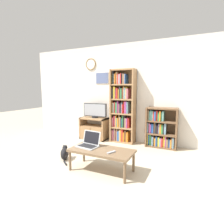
% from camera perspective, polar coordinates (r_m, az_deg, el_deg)
% --- Properties ---
extents(ground_plane, '(18.00, 18.00, 0.00)m').
position_cam_1_polar(ground_plane, '(3.01, -10.24, -20.66)').
color(ground_plane, '#BCAD93').
extents(wall_back, '(6.31, 0.09, 2.60)m').
position_cam_1_polar(wall_back, '(4.72, 5.60, 6.20)').
color(wall_back, silver).
rests_on(wall_back, ground_plane).
extents(tv_stand, '(0.77, 0.41, 0.61)m').
position_cam_1_polar(tv_stand, '(5.00, -5.93, -5.30)').
color(tv_stand, '#9E754C').
rests_on(tv_stand, ground_plane).
extents(television, '(0.71, 0.18, 0.41)m').
position_cam_1_polar(television, '(4.90, -5.57, 0.49)').
color(television, black).
rests_on(television, tv_stand).
extents(bookshelf_tall, '(0.64, 0.31, 1.91)m').
position_cam_1_polar(bookshelf_tall, '(4.62, 3.29, 1.36)').
color(bookshelf_tall, '#9E754C').
rests_on(bookshelf_tall, ground_plane).
extents(bookshelf_short, '(0.73, 0.32, 0.97)m').
position_cam_1_polar(bookshelf_short, '(4.43, 15.42, -5.38)').
color(bookshelf_short, brown).
rests_on(bookshelf_short, ground_plane).
extents(coffee_table, '(1.10, 0.51, 0.38)m').
position_cam_1_polar(coffee_table, '(3.08, -3.45, -12.85)').
color(coffee_table, brown).
rests_on(coffee_table, ground_plane).
extents(laptop, '(0.41, 0.34, 0.27)m').
position_cam_1_polar(laptop, '(3.24, -7.48, -9.90)').
color(laptop, '#B7BABC').
rests_on(laptop, coffee_table).
extents(remote_near_laptop, '(0.11, 0.16, 0.02)m').
position_cam_1_polar(remote_near_laptop, '(2.92, -0.22, -13.01)').
color(remote_near_laptop, '#99999E').
rests_on(remote_near_laptop, coffee_table).
extents(cat, '(0.37, 0.39, 0.28)m').
position_cam_1_polar(cat, '(3.75, -15.22, -12.81)').
color(cat, black).
rests_on(cat, ground_plane).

